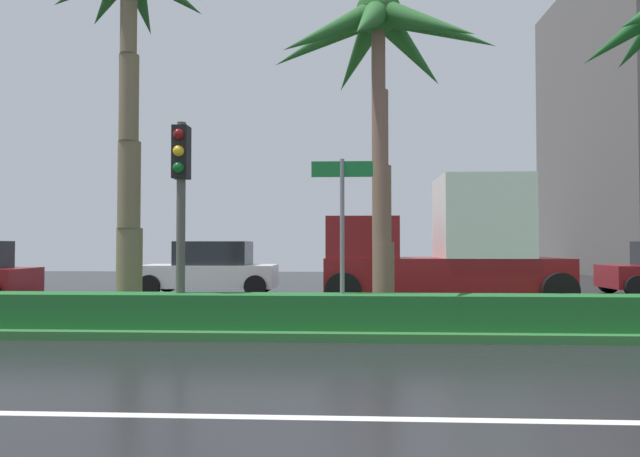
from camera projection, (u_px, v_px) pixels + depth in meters
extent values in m
cube|color=black|center=(405.00, 322.00, 12.17)|extent=(90.00, 42.00, 0.10)
cube|color=white|center=(482.00, 420.00, 5.18)|extent=(81.00, 0.14, 0.01)
cube|color=#2D6B33|center=(410.00, 322.00, 11.17)|extent=(85.50, 4.00, 0.15)
cube|color=#1E6028|center=(419.00, 312.00, 9.79)|extent=(76.50, 0.70, 0.60)
cylinder|color=#73624A|center=(129.00, 271.00, 11.80)|extent=(0.53, 0.53, 1.81)
cylinder|color=#73624A|center=(129.00, 185.00, 11.78)|extent=(0.47, 0.47, 1.81)
cylinder|color=#73624A|center=(129.00, 98.00, 11.76)|extent=(0.40, 0.40, 1.81)
cylinder|color=#73624A|center=(129.00, 11.00, 11.75)|extent=(0.34, 0.34, 1.81)
cone|color=#255329|center=(141.00, 1.00, 12.54)|extent=(0.65, 1.87, 1.40)
cylinder|color=brown|center=(383.00, 280.00, 11.18)|extent=(0.44, 0.44, 1.52)
cylinder|color=brown|center=(382.00, 204.00, 11.23)|extent=(0.38, 0.38, 1.52)
cylinder|color=brown|center=(380.00, 128.00, 11.29)|extent=(0.33, 0.33, 1.52)
cylinder|color=brown|center=(378.00, 53.00, 11.35)|extent=(0.28, 0.28, 1.52)
sphere|color=#265D28|center=(378.00, 11.00, 11.37)|extent=(0.90, 0.90, 0.90)
cone|color=#265D28|center=(436.00, 28.00, 11.16)|extent=(2.54, 0.86, 1.38)
cone|color=#265D28|center=(411.00, 50.00, 12.14)|extent=(2.05, 2.20, 1.56)
cone|color=#265D28|center=(358.00, 54.00, 12.41)|extent=(1.40, 2.49, 1.55)
cone|color=#265D28|center=(325.00, 39.00, 11.75)|extent=(2.54, 1.28, 1.38)
cone|color=#265D28|center=(333.00, 30.00, 10.82)|extent=(2.34, 1.77, 1.66)
cone|color=#265D28|center=(369.00, 21.00, 10.33)|extent=(1.08, 2.47, 1.70)
cone|color=#265D28|center=(423.00, 22.00, 10.56)|extent=(2.16, 2.09, 1.58)
cone|color=#1C5924|center=(627.00, 33.00, 11.73)|extent=(2.02, 1.29, 1.53)
cylinder|color=#4C4C47|center=(181.00, 224.00, 10.19)|extent=(0.16, 0.16, 3.70)
cube|color=black|center=(181.00, 152.00, 10.23)|extent=(0.28, 0.32, 0.96)
sphere|color=maroon|center=(179.00, 134.00, 10.07)|extent=(0.20, 0.20, 0.20)
sphere|color=yellow|center=(179.00, 151.00, 10.06)|extent=(0.20, 0.20, 0.20)
sphere|color=#0F591E|center=(178.00, 168.00, 10.05)|extent=(0.20, 0.20, 0.20)
cylinder|color=slate|center=(342.00, 243.00, 10.02)|extent=(0.08, 0.08, 3.00)
cube|color=#146B2D|center=(342.00, 169.00, 10.06)|extent=(1.10, 0.03, 0.28)
cylinder|color=black|center=(28.00, 288.00, 16.56)|extent=(0.68, 0.22, 0.68)
cube|color=white|center=(209.00, 276.00, 18.23)|extent=(4.30, 1.76, 0.72)
cube|color=#1E2328|center=(214.00, 253.00, 18.24)|extent=(2.30, 1.58, 0.76)
cylinder|color=black|center=(149.00, 286.00, 17.40)|extent=(0.68, 0.22, 0.68)
cylinder|color=black|center=(168.00, 282.00, 19.20)|extent=(0.68, 0.22, 0.68)
cylinder|color=black|center=(255.00, 286.00, 17.24)|extent=(0.68, 0.22, 0.68)
cylinder|color=black|center=(264.00, 282.00, 19.04)|extent=(0.68, 0.22, 0.68)
cube|color=maroon|center=(442.00, 274.00, 15.32)|extent=(6.40, 2.30, 0.90)
cube|color=maroon|center=(361.00, 238.00, 15.46)|extent=(1.90, 2.21, 1.10)
cube|color=silver|center=(481.00, 217.00, 15.32)|extent=(2.30, 2.35, 2.20)
cylinder|color=black|center=(343.00, 290.00, 14.28)|extent=(0.92, 0.30, 0.92)
cylinder|color=black|center=(344.00, 284.00, 16.61)|extent=(0.92, 0.30, 0.92)
cylinder|color=black|center=(560.00, 291.00, 14.01)|extent=(0.92, 0.30, 0.92)
cylinder|color=black|center=(529.00, 284.00, 16.35)|extent=(0.92, 0.30, 0.92)
cylinder|color=black|center=(636.00, 287.00, 16.97)|extent=(0.68, 0.22, 0.68)
cylinder|color=black|center=(609.00, 283.00, 18.77)|extent=(0.68, 0.22, 0.68)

